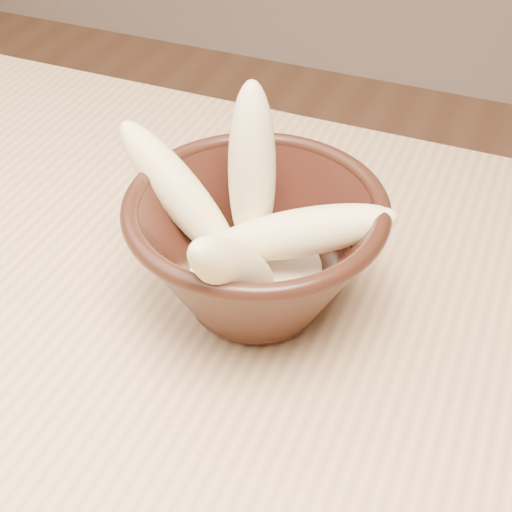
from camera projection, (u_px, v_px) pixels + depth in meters
The scene contains 7 objects.
table at pixel (50, 420), 0.57m from camera, with size 1.20×0.80×0.75m.
bowl at pixel (256, 247), 0.51m from camera, with size 0.19×0.19×0.10m.
milk_puddle at pixel (256, 273), 0.53m from camera, with size 0.11×0.11×0.01m, color beige.
banana_upright at pixel (252, 172), 0.51m from camera, with size 0.03×0.03×0.13m, color #E8CA89.
banana_left at pixel (180, 194), 0.52m from camera, with size 0.03×0.03×0.13m, color #E8CA89.
banana_across at pixel (300, 233), 0.50m from camera, with size 0.03×0.03×0.14m, color #E8CA89.
banana_front at pixel (235, 270), 0.45m from camera, with size 0.03×0.03×0.13m, color #E8CA89.
Camera 1 is at (0.28, -0.26, 1.14)m, focal length 50.00 mm.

